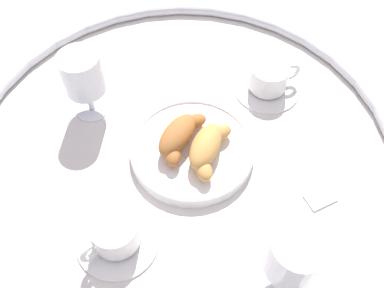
{
  "coord_description": "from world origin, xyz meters",
  "views": [
    {
      "loc": [
        0.36,
        0.26,
        0.66
      ],
      "look_at": [
        -0.01,
        0.02,
        0.03
      ],
      "focal_mm": 40.26,
      "sensor_mm": 36.0,
      "label": 1
    }
  ],
  "objects": [
    {
      "name": "croissant_large",
      "position": [
        -0.0,
        -0.0,
        0.04
      ],
      "size": [
        0.14,
        0.06,
        0.04
      ],
      "color": "#AD6B33",
      "rests_on": "pastry_plate"
    },
    {
      "name": "coffee_cup_near",
      "position": [
        -0.22,
        0.06,
        0.03
      ],
      "size": [
        0.14,
        0.14,
        0.06
      ],
      "color": "white",
      "rests_on": "ground_plane"
    },
    {
      "name": "juice_glass_left",
      "position": [
        0.01,
        -0.2,
        0.09
      ],
      "size": [
        0.08,
        0.08,
        0.14
      ],
      "color": "white",
      "rests_on": "ground_plane"
    },
    {
      "name": "croissant_small",
      "position": [
        -0.01,
        0.05,
        0.04
      ],
      "size": [
        0.13,
        0.08,
        0.04
      ],
      "color": "#D6994C",
      "rests_on": "pastry_plate"
    },
    {
      "name": "sugar_packet",
      "position": [
        -0.04,
        0.26,
        0.0
      ],
      "size": [
        0.06,
        0.06,
        0.01
      ],
      "primitive_type": "cube",
      "rotation": [
        0.0,
        0.0,
        -0.55
      ],
      "color": "white",
      "rests_on": "ground_plane"
    },
    {
      "name": "juice_glass_right",
      "position": [
        0.12,
        0.26,
        0.09
      ],
      "size": [
        0.08,
        0.08,
        0.14
      ],
      "color": "white",
      "rests_on": "ground_plane"
    },
    {
      "name": "pastry_plate",
      "position": [
        -0.01,
        0.02,
        0.01
      ],
      "size": [
        0.23,
        0.23,
        0.02
      ],
      "color": "white",
      "rests_on": "ground_plane"
    },
    {
      "name": "ground_plane",
      "position": [
        0.0,
        0.0,
        0.0
      ],
      "size": [
        2.2,
        2.2,
        0.0
      ],
      "primitive_type": "plane",
      "color": "silver"
    },
    {
      "name": "coffee_cup_far",
      "position": [
        0.2,
        0.01,
        0.03
      ],
      "size": [
        0.14,
        0.14,
        0.06
      ],
      "color": "white",
      "rests_on": "ground_plane"
    },
    {
      "name": "table_chrome_rim",
      "position": [
        0.0,
        0.0,
        0.01
      ],
      "size": [
        0.81,
        0.81,
        0.02
      ],
      "primitive_type": "torus",
      "color": "silver",
      "rests_on": "ground_plane"
    }
  ]
}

